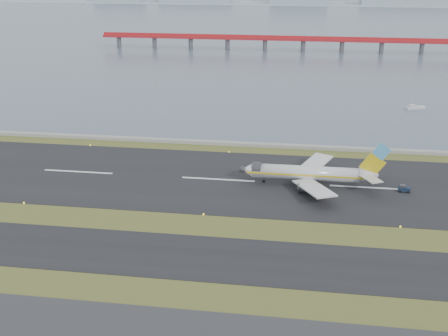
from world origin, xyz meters
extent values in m
plane|color=#374D1B|center=(0.00, 0.00, 0.00)|extent=(1000.00, 1000.00, 0.00)
cube|color=black|center=(0.00, -12.00, 0.05)|extent=(1000.00, 18.00, 0.10)
cube|color=black|center=(0.00, 30.00, 0.05)|extent=(1000.00, 45.00, 0.10)
cube|color=gray|center=(0.00, 60.00, 0.50)|extent=(1000.00, 2.50, 1.00)
cube|color=#435060|center=(0.00, 460.00, 0.00)|extent=(1400.00, 800.00, 1.30)
cube|color=red|center=(20.00, 250.00, 7.50)|extent=(260.00, 5.00, 1.60)
cube|color=red|center=(20.00, 250.00, 9.00)|extent=(260.00, 0.40, 1.40)
cylinder|color=#4C4C51|center=(-76.00, 250.00, 3.00)|extent=(2.80, 2.80, 7.00)
cylinder|color=#4C4C51|center=(20.00, 250.00, 3.00)|extent=(2.80, 2.80, 7.00)
cube|color=#92A4AD|center=(0.00, 620.00, 0.00)|extent=(1400.00, 80.00, 1.00)
cylinder|color=silver|center=(23.51, 29.56, 3.50)|extent=(28.00, 3.80, 3.80)
cone|color=silver|center=(7.91, 29.56, 3.50)|extent=(3.20, 3.80, 3.80)
cone|color=silver|center=(39.71, 29.56, 3.80)|extent=(5.00, 3.80, 3.80)
cube|color=gold|center=(23.51, 27.64, 3.50)|extent=(31.00, 0.06, 0.45)
cube|color=gold|center=(23.51, 31.48, 3.50)|extent=(31.00, 0.06, 0.45)
cube|color=silver|center=(25.71, 21.06, 2.80)|extent=(11.31, 15.89, 1.66)
cube|color=silver|center=(25.71, 38.06, 2.80)|extent=(11.31, 15.89, 1.66)
cylinder|color=#343438|center=(24.01, 23.56, 1.60)|extent=(4.20, 2.10, 2.10)
cylinder|color=#343438|center=(24.01, 35.56, 1.60)|extent=(4.20, 2.10, 2.10)
cube|color=gold|center=(40.51, 29.56, 6.70)|extent=(6.80, 0.35, 6.85)
cube|color=#4EA1DD|center=(42.41, 29.56, 10.40)|extent=(4.85, 0.37, 4.90)
cube|color=silver|center=(40.01, 25.76, 4.30)|extent=(5.64, 6.80, 0.22)
cube|color=silver|center=(40.01, 33.36, 4.30)|extent=(5.64, 6.80, 0.22)
cylinder|color=black|center=(12.51, 29.56, 0.45)|extent=(0.80, 0.28, 0.80)
cylinder|color=black|center=(25.01, 26.76, 0.55)|extent=(1.00, 0.38, 1.00)
cylinder|color=black|center=(25.01, 32.36, 0.55)|extent=(1.00, 0.38, 1.00)
cube|color=#121F33|center=(48.87, 28.51, 0.83)|extent=(3.04, 1.85, 1.10)
cube|color=#343438|center=(48.50, 28.54, 1.56)|extent=(1.38, 1.46, 0.64)
cylinder|color=black|center=(47.81, 27.84, 0.32)|extent=(0.66, 0.32, 0.64)
cylinder|color=black|center=(47.91, 29.31, 0.32)|extent=(0.66, 0.32, 0.64)
cylinder|color=black|center=(49.83, 27.71, 0.32)|extent=(0.66, 0.32, 0.64)
cylinder|color=black|center=(49.93, 29.18, 0.32)|extent=(0.66, 0.32, 0.64)
cube|color=silver|center=(66.21, 115.13, 0.46)|extent=(8.34, 5.08, 1.02)
cube|color=silver|center=(64.61, 114.55, 1.37)|extent=(2.76, 2.49, 1.02)
camera|label=1|loc=(21.92, -110.10, 57.61)|focal=45.00mm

